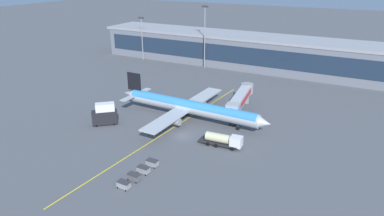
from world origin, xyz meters
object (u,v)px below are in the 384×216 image
at_px(fuel_tanker, 223,140).
at_px(baggage_cart_1, 134,177).
at_px(catering_lift, 105,114).
at_px(baggage_cart_3, 152,163).
at_px(baggage_cart_2, 143,170).
at_px(baggage_cart_0, 124,185).
at_px(main_airliner, 190,107).

height_order(fuel_tanker, baggage_cart_1, fuel_tanker).
relative_size(catering_lift, baggage_cart_3, 2.52).
height_order(catering_lift, baggage_cart_2, catering_lift).
xyz_separation_m(baggage_cart_0, baggage_cart_2, (0.17, 6.40, 0.00)).
distance_m(baggage_cart_1, baggage_cart_2, 3.20).
bearing_deg(catering_lift, main_airliner, 37.17).
relative_size(catering_lift, baggage_cart_2, 2.52).
bearing_deg(baggage_cart_3, baggage_cart_2, -91.48).
bearing_deg(baggage_cart_3, baggage_cart_1, -91.48).
xyz_separation_m(catering_lift, baggage_cart_0, (23.75, -21.94, -2.28)).
bearing_deg(baggage_cart_0, main_airliner, 97.56).
xyz_separation_m(main_airliner, baggage_cart_2, (4.98, -29.90, -3.01)).
xyz_separation_m(main_airliner, catering_lift, (-18.94, -14.36, -0.73)).
xyz_separation_m(baggage_cart_2, baggage_cart_3, (0.08, 3.20, 0.00)).
bearing_deg(baggage_cart_1, catering_lift, 141.82).
xyz_separation_m(main_airliner, baggage_cart_3, (5.06, -26.70, -3.01)).
distance_m(fuel_tanker, baggage_cart_1, 24.51).
height_order(main_airliner, fuel_tanker, main_airliner).
relative_size(baggage_cart_0, baggage_cart_3, 1.00).
height_order(fuel_tanker, baggage_cart_2, fuel_tanker).
bearing_deg(catering_lift, baggage_cart_3, -27.22).
distance_m(fuel_tanker, catering_lift, 34.39).
height_order(baggage_cart_1, baggage_cart_3, same).
height_order(baggage_cart_1, baggage_cart_2, same).
bearing_deg(catering_lift, baggage_cart_1, -38.18).
bearing_deg(main_airliner, baggage_cart_1, -81.58).
height_order(fuel_tanker, baggage_cart_0, fuel_tanker).
distance_m(baggage_cart_0, baggage_cart_2, 6.40).
relative_size(main_airliner, catering_lift, 7.07).
bearing_deg(catering_lift, baggage_cart_0, -42.73).
relative_size(baggage_cart_0, baggage_cart_2, 1.00).
bearing_deg(baggage_cart_2, main_airliner, 99.46).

